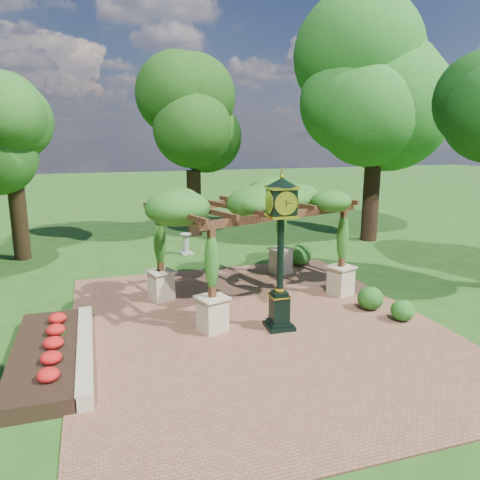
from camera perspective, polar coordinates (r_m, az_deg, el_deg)
name	(u,v)px	position (r m, az deg, el deg)	size (l,w,h in m)	color
ground	(269,341)	(12.64, 3.52, -12.20)	(120.00, 120.00, 0.00)	#1E4714
brick_plaza	(256,326)	(13.48, 1.97, -10.43)	(10.00, 12.00, 0.04)	brown
border_wall	(85,350)	(12.29, -18.35, -12.58)	(0.35, 5.00, 0.40)	#C6B793
flower_bed	(46,356)	(12.36, -22.62, -12.88)	(1.50, 5.00, 0.36)	red
pedestal_clock	(281,240)	(12.58, 4.99, 0.01)	(0.88, 0.88, 4.28)	black
pergola	(253,206)	(14.99, 1.59, 4.12)	(6.83, 5.39, 3.75)	beige
sundial	(186,245)	(21.39, -6.61, -0.62)	(0.62, 0.62, 0.96)	#9A9B93
shrub_front	(403,310)	(14.48, 19.21, -8.11)	(0.68, 0.68, 0.61)	#21611B
shrub_mid	(370,298)	(15.07, 15.61, -6.84)	(0.79, 0.79, 0.71)	#1F5718
shrub_back	(300,255)	(19.45, 7.28, -1.82)	(0.96, 0.96, 0.86)	#2B6A1E
tree_west_far	(9,128)	(21.99, -26.29, 12.13)	(3.65, 3.65, 8.18)	#322213
tree_north	(192,118)	(24.94, -5.84, 14.53)	(4.00, 4.00, 9.00)	#352115
tree_east_far	(378,86)	(24.64, 16.45, 17.59)	(6.01, 6.01, 11.09)	black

